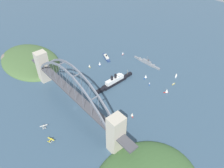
% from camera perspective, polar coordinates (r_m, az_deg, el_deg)
% --- Properties ---
extents(ground_plane, '(1400.00, 1400.00, 0.00)m').
position_cam_1_polar(ground_plane, '(349.20, -10.03, -6.43)').
color(ground_plane, '#385166').
extents(harbor_arch_bridge, '(264.14, 19.87, 80.78)m').
position_cam_1_polar(harbor_arch_bridge, '(327.58, -10.64, -2.50)').
color(harbor_arch_bridge, '#BCB29E').
rests_on(harbor_arch_bridge, ground).
extents(headland_west_shore, '(168.08, 109.71, 23.68)m').
position_cam_1_polar(headland_west_shore, '(488.45, -21.63, 5.83)').
color(headland_west_shore, '#476638').
rests_on(headland_west_shore, ground).
extents(ocean_liner, '(10.66, 87.98, 20.87)m').
position_cam_1_polar(ocean_liner, '(386.91, 0.68, 0.75)').
color(ocean_liner, black).
rests_on(ocean_liner, ground).
extents(naval_cruiser, '(67.67, 7.49, 17.78)m').
position_cam_1_polar(naval_cruiser, '(450.30, 9.47, 5.83)').
color(naval_cruiser, gray).
rests_on(naval_cruiser, ground).
extents(harbor_ferry_steamer, '(34.96, 17.97, 7.74)m').
position_cam_1_polar(harbor_ferry_steamer, '(463.18, -1.55, 7.29)').
color(harbor_ferry_steamer, navy).
rests_on(harbor_ferry_steamer, ground).
extents(seaplane_taxiing_near_bridge, '(10.92, 8.85, 5.01)m').
position_cam_1_polar(seaplane_taxiing_near_bridge, '(312.43, -16.32, -14.41)').
color(seaplane_taxiing_near_bridge, '#B7B7B2').
rests_on(seaplane_taxiing_near_bridge, ground).
extents(seaplane_second_in_formation, '(8.50, 10.82, 4.89)m').
position_cam_1_polar(seaplane_second_in_formation, '(331.06, -18.03, -10.96)').
color(seaplane_second_in_formation, '#B7B7B2').
rests_on(seaplane_second_in_formation, ground).
extents(small_boat_0, '(6.96, 5.35, 7.88)m').
position_cam_1_polar(small_boat_0, '(330.47, 5.49, -8.25)').
color(small_boat_0, '#B2231E').
rests_on(small_boat_0, ground).
extents(small_boat_1, '(8.34, 7.14, 10.14)m').
position_cam_1_polar(small_boat_1, '(438.74, -3.36, 5.62)').
color(small_boat_1, '#234C8C').
rests_on(small_boat_1, ground).
extents(small_boat_2, '(7.28, 12.33, 2.56)m').
position_cam_1_polar(small_boat_2, '(427.95, 17.05, 2.18)').
color(small_boat_2, silver).
rests_on(small_boat_2, ground).
extents(small_boat_3, '(7.02, 4.42, 6.69)m').
position_cam_1_polar(small_boat_3, '(436.10, -6.16, 4.96)').
color(small_boat_3, gold).
rests_on(small_boat_3, ground).
extents(small_boat_4, '(5.09, 8.78, 9.04)m').
position_cam_1_polar(small_boat_4, '(407.20, 9.17, 2.07)').
color(small_boat_4, '#234C8C').
rests_on(small_boat_4, ground).
extents(small_boat_5, '(4.09, 6.37, 7.66)m').
position_cam_1_polar(small_boat_5, '(475.85, 2.97, 8.35)').
color(small_boat_5, '#B2231E').
rests_on(small_boat_5, ground).
extents(small_boat_6, '(7.35, 8.69, 2.16)m').
position_cam_1_polar(small_boat_6, '(395.38, 10.12, 0.03)').
color(small_boat_6, '#234C8C').
rests_on(small_boat_6, ground).
extents(small_boat_7, '(2.00, 8.69, 2.04)m').
position_cam_1_polar(small_boat_7, '(405.46, 16.38, 0.00)').
color(small_boat_7, gold).
rests_on(small_boat_7, ground).
extents(small_boat_8, '(7.35, 8.45, 9.10)m').
position_cam_1_polar(small_boat_8, '(381.35, 14.67, -1.79)').
color(small_boat_8, '#B2231E').
rests_on(small_boat_8, ground).
extents(channel_marker_buoy, '(2.20, 2.20, 2.75)m').
position_cam_1_polar(channel_marker_buoy, '(351.16, -6.86, -5.45)').
color(channel_marker_buoy, red).
rests_on(channel_marker_buoy, ground).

